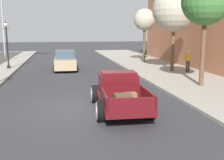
% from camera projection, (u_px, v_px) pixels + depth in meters
% --- Properties ---
extents(ground_plane, '(140.00, 140.00, 0.00)m').
position_uv_depth(ground_plane, '(84.00, 108.00, 11.60)').
color(ground_plane, '#333338').
extents(hotrod_truck_maroon, '(2.34, 5.00, 1.58)m').
position_uv_depth(hotrod_truck_maroon, '(119.00, 91.00, 11.38)').
color(hotrod_truck_maroon, '#510F14').
rests_on(hotrod_truck_maroon, ground).
extents(car_background_tan, '(1.90, 4.31, 1.65)m').
position_uv_depth(car_background_tan, '(65.00, 61.00, 22.59)').
color(car_background_tan, tan).
rests_on(car_background_tan, ground).
extents(pedestrian_sidewalk_right, '(0.53, 0.22, 1.65)m').
position_uv_depth(pedestrian_sidewalk_right, '(188.00, 60.00, 20.44)').
color(pedestrian_sidewalk_right, '#333338').
rests_on(pedestrian_sidewalk_right, sidewalk_right).
extents(street_lamp_far, '(0.50, 0.32, 3.85)m').
position_uv_depth(street_lamp_far, '(7.00, 41.00, 22.20)').
color(street_lamp_far, black).
rests_on(street_lamp_far, sidewalk_left).
extents(flagpole, '(1.74, 0.16, 9.16)m').
position_uv_depth(flagpole, '(4.00, 5.00, 27.08)').
color(flagpole, '#B2B2B7').
rests_on(flagpole, sidewalk_left).
extents(street_tree_nearest, '(2.68, 2.68, 6.07)m').
position_uv_depth(street_tree_nearest, '(206.00, 1.00, 14.68)').
color(street_tree_nearest, brown).
rests_on(street_tree_nearest, sidewalk_right).
extents(street_tree_second, '(3.32, 3.32, 6.33)m').
position_uv_depth(street_tree_second, '(174.00, 10.00, 20.40)').
color(street_tree_second, brown).
rests_on(street_tree_second, sidewalk_right).
extents(street_tree_third, '(2.14, 2.14, 5.26)m').
position_uv_depth(street_tree_third, '(145.00, 20.00, 26.54)').
color(street_tree_third, brown).
rests_on(street_tree_third, sidewalk_right).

